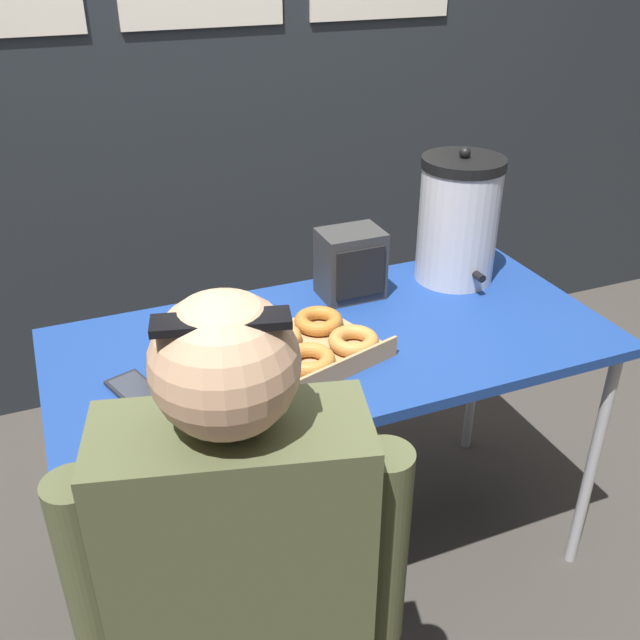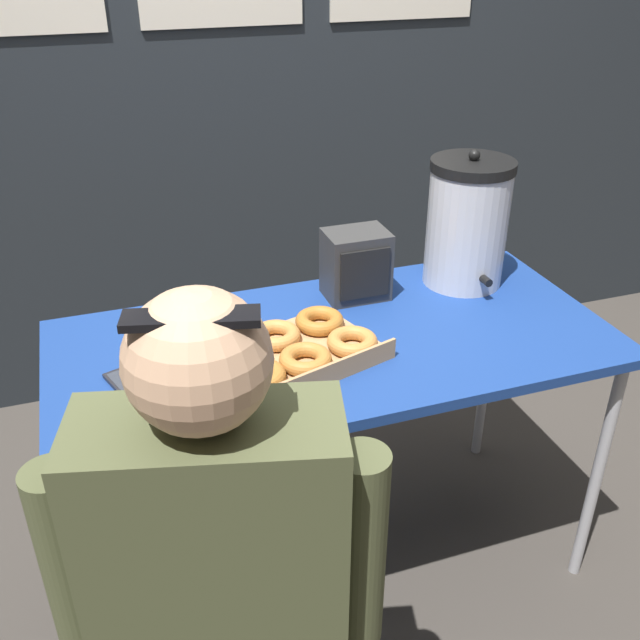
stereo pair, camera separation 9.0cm
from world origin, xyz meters
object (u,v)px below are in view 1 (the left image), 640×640
Objects in this scene: donut_box at (294,351)px; space_heater at (351,264)px; cell_phone at (136,390)px; coffee_urn at (458,220)px; person_seated at (244,617)px.

donut_box is 0.38m from space_heater.
donut_box is at bearing -20.22° from cell_phone.
person_seated is (-0.88, -0.76, -0.35)m from coffee_urn.
cell_phone is (-0.96, -0.24, -0.17)m from coffee_urn.
coffee_urn is 1.01m from cell_phone.
cell_phone is at bearing -66.85° from person_seated.
space_heater is 0.15× the size of person_seated.
coffee_urn reaches higher than cell_phone.
donut_box is 0.38× the size of person_seated.
space_heater reaches higher than donut_box.
space_heater is at bearing 178.00° from coffee_urn.
coffee_urn is (0.59, 0.25, 0.16)m from donut_box.
coffee_urn is at bearing -4.94° from cell_phone.
donut_box reaches higher than cell_phone.
cell_phone is at bearing 161.88° from donut_box.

